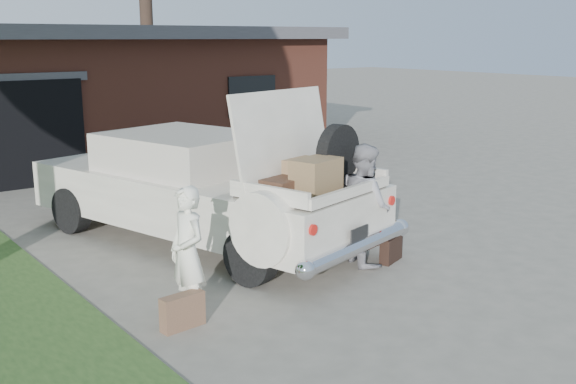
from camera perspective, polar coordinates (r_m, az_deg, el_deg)
ground at (r=8.54m, az=2.47°, el=-7.94°), size 90.00×90.00×0.00m
house at (r=18.66m, az=-18.38°, el=8.11°), size 12.80×7.80×3.30m
sedan at (r=10.23m, az=-7.28°, el=0.45°), size 3.55×6.09×2.36m
woman_left at (r=7.46m, az=-8.50°, el=-5.14°), size 0.37×0.55×1.49m
woman_right at (r=9.21m, az=6.51°, el=-1.03°), size 0.85×0.96×1.66m
suitcase_left at (r=7.38m, az=-8.92°, el=-9.95°), size 0.50×0.20×0.38m
suitcase_right at (r=9.47m, az=8.72°, el=-4.81°), size 0.48×0.29×0.35m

